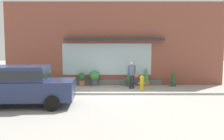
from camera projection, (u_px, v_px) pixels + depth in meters
name	position (u px, v px, depth m)	size (l,w,h in m)	color
ground_plane	(115.00, 94.00, 12.89)	(60.00, 60.00, 0.00)	#9E9B93
curb_strip	(115.00, 93.00, 12.68)	(14.00, 0.24, 0.12)	#B2B2AD
storefront	(114.00, 45.00, 15.81)	(14.00, 0.81, 5.30)	brown
fire_hydrant	(142.00, 82.00, 13.99)	(0.40, 0.36, 0.85)	gold
pedestrian_with_handbag	(132.00, 73.00, 14.38)	(0.65, 0.21, 1.61)	#232328
parked_car_navy	(23.00, 84.00, 10.19)	(4.13, 2.17, 1.68)	navy
potted_plant_by_entrance	(82.00, 79.00, 15.48)	(0.51, 0.51, 0.82)	#9E6042
potted_plant_doorstep	(61.00, 80.00, 15.52)	(0.43, 0.43, 0.63)	#B7B2A3
potted_plant_near_hydrant	(41.00, 79.00, 15.28)	(0.59, 0.59, 0.86)	#33473D
potted_plant_window_right	(130.00, 81.00, 15.34)	(0.52, 0.52, 0.69)	#33473D
potted_plant_corner_tall	(146.00, 77.00, 15.51)	(0.46, 0.46, 1.18)	#9E6042
potted_plant_window_center	(95.00, 77.00, 15.55)	(0.66, 0.66, 0.96)	#4C4C51
potted_plant_window_left	(173.00, 78.00, 15.27)	(0.34, 0.34, 1.08)	#33473D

